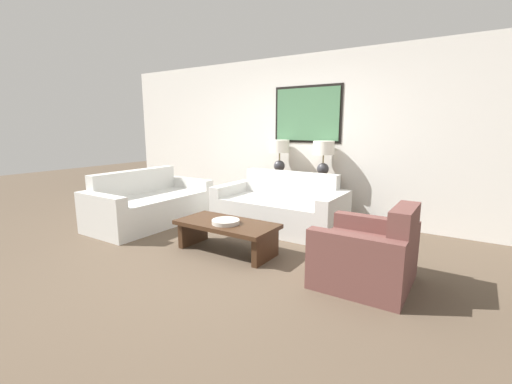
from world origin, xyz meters
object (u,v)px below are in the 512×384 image
object	(u,v)px
table_lamp_left	(280,151)
couch_by_back_wall	(280,209)
console_table	(300,196)
couch_by_side	(150,205)
armchair_near_back_wall	(368,256)
table_lamp_right	(323,153)
coffee_table	(227,230)
decorative_bowl	(226,222)

from	to	relation	value
table_lamp_left	couch_by_back_wall	world-z (taller)	table_lamp_left
console_table	couch_by_side	distance (m)	2.42
couch_by_back_wall	armchair_near_back_wall	xyz separation A→B (m)	(1.62, -1.18, -0.00)
armchair_near_back_wall	couch_by_side	bearing A→B (deg)	175.05
console_table	couch_by_back_wall	world-z (taller)	couch_by_back_wall
table_lamp_right	couch_by_side	world-z (taller)	table_lamp_right
coffee_table	couch_by_back_wall	bearing A→B (deg)	87.65
coffee_table	armchair_near_back_wall	xyz separation A→B (m)	(1.67, 0.06, 0.00)
table_lamp_right	decorative_bowl	bearing A→B (deg)	-101.85
couch_by_back_wall	coffee_table	distance (m)	1.24
table_lamp_right	couch_by_back_wall	size ratio (longest dim) A/B	0.29
table_lamp_right	couch_by_side	size ratio (longest dim) A/B	0.29
table_lamp_left	couch_by_back_wall	distance (m)	1.12
table_lamp_right	armchair_near_back_wall	xyz separation A→B (m)	(1.23, -1.85, -0.82)
couch_by_back_wall	decorative_bowl	xyz separation A→B (m)	(-0.02, -1.29, 0.11)
decorative_bowl	armchair_near_back_wall	distance (m)	1.65
armchair_near_back_wall	couch_by_back_wall	bearing A→B (deg)	143.91
decorative_bowl	couch_by_back_wall	bearing A→B (deg)	89.06
table_lamp_left	armchair_near_back_wall	size ratio (longest dim) A/B	0.64
couch_by_back_wall	console_table	bearing A→B (deg)	90.00
coffee_table	armchair_near_back_wall	bearing A→B (deg)	1.91
couch_by_side	table_lamp_right	bearing A→B (deg)	34.61
table_lamp_right	couch_by_back_wall	distance (m)	1.12
console_table	armchair_near_back_wall	xyz separation A→B (m)	(1.62, -1.85, -0.09)
couch_by_back_wall	armchair_near_back_wall	size ratio (longest dim) A/B	2.20
console_table	decorative_bowl	size ratio (longest dim) A/B	3.76
console_table	couch_by_back_wall	distance (m)	0.67
table_lamp_left	table_lamp_right	xyz separation A→B (m)	(0.78, 0.00, 0.00)
armchair_near_back_wall	table_lamp_left	bearing A→B (deg)	137.36
table_lamp_left	table_lamp_right	size ratio (longest dim) A/B	1.00
console_table	decorative_bowl	xyz separation A→B (m)	(-0.02, -1.96, 0.03)
console_table	coffee_table	distance (m)	1.91
armchair_near_back_wall	console_table	bearing A→B (deg)	131.19
table_lamp_left	decorative_bowl	bearing A→B (deg)	-79.34
couch_by_back_wall	couch_by_side	distance (m)	2.05
couch_by_back_wall	armchair_near_back_wall	distance (m)	2.00
console_table	coffee_table	xyz separation A→B (m)	(-0.05, -1.90, -0.09)
table_lamp_right	table_lamp_left	bearing A→B (deg)	180.00
table_lamp_left	coffee_table	distance (m)	2.10
couch_by_back_wall	couch_by_side	size ratio (longest dim) A/B	1.00
couch_by_back_wall	coffee_table	size ratio (longest dim) A/B	1.54
armchair_near_back_wall	table_lamp_right	bearing A→B (deg)	123.58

